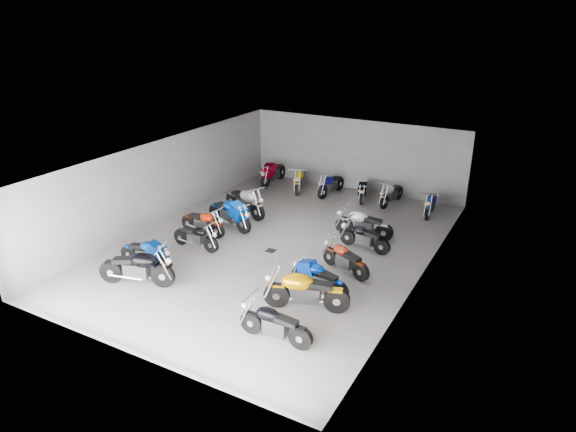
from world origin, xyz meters
name	(u,v)px	position (x,y,z in m)	size (l,w,h in m)	color
ground	(278,245)	(0.00, 0.00, 0.00)	(14.00, 14.00, 0.00)	gray
wall_back	(355,155)	(0.00, 7.00, 1.60)	(10.00, 0.10, 3.20)	gray
wall_left	(165,180)	(-5.00, 0.00, 1.60)	(0.10, 14.00, 3.20)	gray
wall_right	(424,231)	(5.00, 0.00, 1.60)	(0.10, 14.00, 3.20)	gray
ceiling	(277,156)	(0.00, 0.00, 3.22)	(10.00, 14.00, 0.04)	black
drain_grate	(271,251)	(0.00, -0.50, 0.01)	(0.32, 0.32, 0.01)	black
motorcycle_left_a	(137,268)	(-2.29, -4.41, 0.56)	(2.27, 0.92, 1.03)	black
motorcycle_left_b	(146,253)	(-2.87, -3.41, 0.47)	(1.98, 0.41, 0.87)	black
motorcycle_left_c	(196,236)	(-2.33, -1.58, 0.45)	(1.88, 0.37, 0.83)	black
motorcycle_left_d	(203,222)	(-2.88, -0.48, 0.47)	(1.97, 0.42, 0.86)	black
motorcycle_left_e	(230,213)	(-2.38, 0.52, 0.56)	(2.29, 0.82, 1.03)	black
motorcycle_left_f	(245,201)	(-2.57, 1.86, 0.57)	(2.30, 0.97, 1.05)	black
motorcycle_right_a	(274,324)	(2.69, -4.87, 0.48)	(2.02, 0.39, 0.89)	black
motorcycle_right_b	(305,291)	(2.71, -3.22, 0.57)	(2.31, 0.93, 1.05)	black
motorcycle_right_c	(318,278)	(2.63, -2.23, 0.48)	(1.97, 0.53, 0.87)	black
motorcycle_right_d	(345,259)	(2.80, -0.70, 0.47)	(1.86, 0.87, 0.86)	black
motorcycle_right_e	(364,237)	(2.74, 1.14, 0.46)	(1.89, 0.45, 0.83)	black
motorcycle_right_f	(363,224)	(2.34, 2.09, 0.52)	(2.16, 0.46, 0.95)	black
motorcycle_back_a	(273,173)	(-3.63, 5.83, 0.54)	(0.47, 2.26, 0.99)	black
motorcycle_back_b	(300,179)	(-2.07, 5.58, 0.52)	(0.88, 2.10, 0.96)	black
motorcycle_back_c	(331,184)	(-0.58, 5.71, 0.49)	(0.46, 2.04, 0.90)	black
motorcycle_back_d	(363,190)	(0.91, 5.79, 0.44)	(0.63, 1.81, 0.81)	black
motorcycle_back_e	(391,194)	(2.15, 5.85, 0.48)	(0.46, 1.99, 0.87)	black
motorcycle_back_f	(431,203)	(3.91, 5.50, 0.48)	(0.43, 1.99, 0.87)	black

